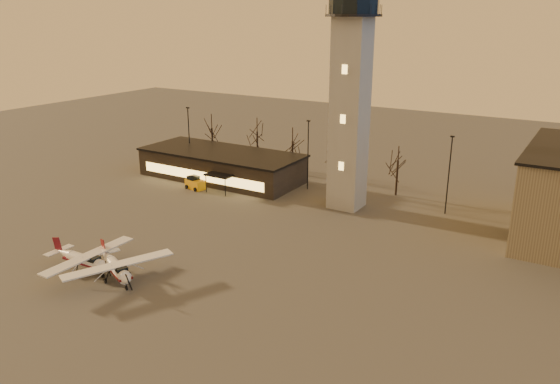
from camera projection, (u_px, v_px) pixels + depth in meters
name	position (u px, v px, depth m)	size (l,w,h in m)	color
ground	(203.00, 304.00, 47.98)	(220.00, 220.00, 0.00)	#3C3938
control_tower	(351.00, 82.00, 67.35)	(6.80, 6.80, 32.60)	#A3A19B
terminal	(222.00, 165.00, 84.17)	(25.40, 12.20, 4.30)	black
light_poles	(354.00, 166.00, 71.29)	(58.50, 12.25, 10.14)	black
tree_row	(292.00, 138.00, 84.75)	(37.20, 9.20, 8.80)	black
cessna_front	(118.00, 272.00, 51.66)	(8.41, 10.09, 2.89)	white
cessna_rear	(87.00, 263.00, 53.46)	(8.25, 10.44, 2.89)	silver
service_cart	(195.00, 184.00, 79.50)	(3.20, 2.35, 1.87)	orange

